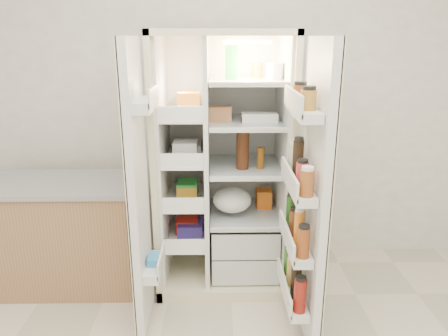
{
  "coord_description": "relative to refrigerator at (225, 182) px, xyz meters",
  "views": [
    {
      "loc": [
        -0.09,
        -1.26,
        1.76
      ],
      "look_at": [
        -0.05,
        1.25,
        0.98
      ],
      "focal_mm": 34.0,
      "sensor_mm": 36.0,
      "label": 1
    }
  ],
  "objects": [
    {
      "name": "wall_back",
      "position": [
        0.04,
        0.35,
        0.61
      ],
      "size": [
        4.0,
        0.02,
        2.7
      ],
      "primitive_type": "cube",
      "color": "white",
      "rests_on": "floor"
    },
    {
      "name": "kitchen_counter",
      "position": [
        -1.18,
        -0.12,
        -0.34
      ],
      "size": [
        1.1,
        0.58,
        0.8
      ],
      "color": "#9A6B4D",
      "rests_on": "floor"
    },
    {
      "name": "refrigerator",
      "position": [
        0.0,
        0.0,
        0.0
      ],
      "size": [
        0.92,
        0.7,
        1.8
      ],
      "color": "beige",
      "rests_on": "floor"
    },
    {
      "name": "fridge_door",
      "position": [
        0.47,
        -0.69,
        0.13
      ],
      "size": [
        0.17,
        0.58,
        1.72
      ],
      "color": "silver",
      "rests_on": "floor"
    },
    {
      "name": "freezer_door",
      "position": [
        -0.51,
        -0.6,
        0.15
      ],
      "size": [
        0.15,
        0.4,
        1.72
      ],
      "color": "silver",
      "rests_on": "floor"
    }
  ]
}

